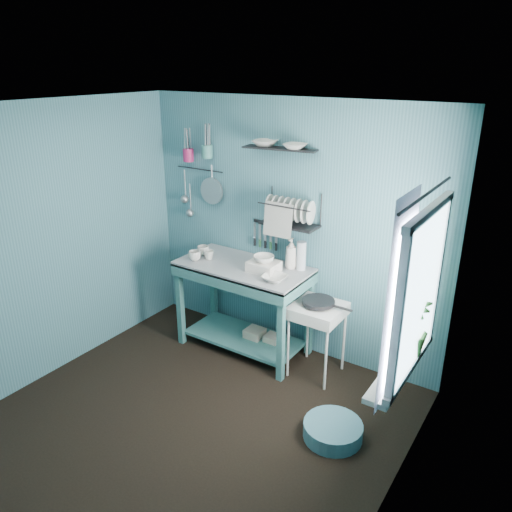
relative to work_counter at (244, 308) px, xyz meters
The scene contains 35 objects.
floor 1.28m from the work_counter, 75.33° to the right, with size 3.20×3.20×0.00m, color black.
ceiling 2.36m from the work_counter, 75.33° to the right, with size 3.20×3.20×0.00m, color silver.
wall_back 0.91m from the work_counter, 48.62° to the left, with size 3.20×3.20×0.00m, color #396A76.
wall_left 1.91m from the work_counter, 138.29° to the right, with size 3.00×3.00×0.00m, color #396A76.
wall_right 2.36m from the work_counter, 31.29° to the right, with size 3.00×3.00×0.00m, color #396A76.
work_counter is the anchor object (origin of this frame).
mug_left 0.72m from the work_counter, 161.57° to the right, with size 0.12×0.12×0.10m, color beige.
mug_mid 0.64m from the work_counter, behind, with size 0.10×0.10×0.09m, color beige.
mug_right 0.72m from the work_counter, behind, with size 0.12×0.12×0.10m, color beige.
wash_tub 0.57m from the work_counter, ahead, with size 0.28×0.22×0.10m, color silver.
tub_bowl 0.64m from the work_counter, ahead, with size 0.20×0.20×0.06m, color beige.
soap_bottle 0.77m from the work_counter, 25.46° to the left, with size 0.12×0.12×0.30m, color silver.
water_bottle 0.83m from the work_counter, 22.93° to the left, with size 0.09×0.09×0.28m, color silver.
counter_bowl 0.68m from the work_counter, 18.43° to the right, with size 0.22×0.22×0.05m, color beige.
hotplate_stand 0.83m from the work_counter, ahead, with size 0.45×0.45×0.72m, color silver.
frying_pan 0.87m from the work_counter, ahead, with size 0.30×0.30×0.04m, color black.
knife_strip 0.88m from the work_counter, 78.90° to the left, with size 0.32×0.02×0.03m, color black.
dish_rack 1.13m from the work_counter, 28.92° to the left, with size 0.55×0.24×0.32m, color black.
upper_shelf 1.62m from the work_counter, 43.82° to the left, with size 0.70×0.18×0.01m, color black.
shelf_bowl_left 1.59m from the work_counter, 69.28° to the left, with size 0.23×0.23×0.06m, color beige.
shelf_bowl_right 1.69m from the work_counter, 30.93° to the left, with size 0.20×0.20×0.05m, color beige.
utensil_cup_magenta 1.68m from the work_counter, 163.11° to the left, with size 0.11×0.11×0.13m, color #A91F57.
utensil_cup_teal 1.62m from the work_counter, 156.82° to the left, with size 0.11×0.11×0.13m, color teal.
colander 1.25m from the work_counter, 153.81° to the left, with size 0.28×0.28×0.03m, color #96999D.
ladle_outer 1.49m from the work_counter, 162.62° to the left, with size 0.01×0.01×0.30m, color #96999D.
ladle_inner 1.35m from the work_counter, 161.44° to the left, with size 0.01×0.01×0.30m, color #96999D.
hook_rail 1.52m from the work_counter, 157.75° to the left, with size 0.01×0.01×0.60m, color black.
window_glass 2.22m from the work_counter, 20.52° to the right, with size 1.10×1.10×0.00m, color white.
windowsill 1.97m from the work_counter, 21.40° to the right, with size 0.16×0.95×0.04m, color silver.
curtain 2.30m from the work_counter, 28.91° to the right, with size 1.35×1.35×0.00m, color white.
curtain_rod 2.53m from the work_counter, 20.98° to the right, with size 0.02×0.02×1.05m, color black.
potted_plant 1.98m from the work_counter, 17.44° to the right, with size 0.27×0.27×0.48m, color #2F5F26.
storage_tin_large 0.37m from the work_counter, 26.57° to the left, with size 0.18×0.18×0.22m, color tan.
storage_tin_small 0.48m from the work_counter, 14.93° to the left, with size 0.15×0.15×0.20m, color tan.
floor_basin 1.58m from the work_counter, 27.83° to the right, with size 0.47×0.47×0.13m, color teal.
Camera 1 is at (2.29, -2.53, 2.78)m, focal length 35.00 mm.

